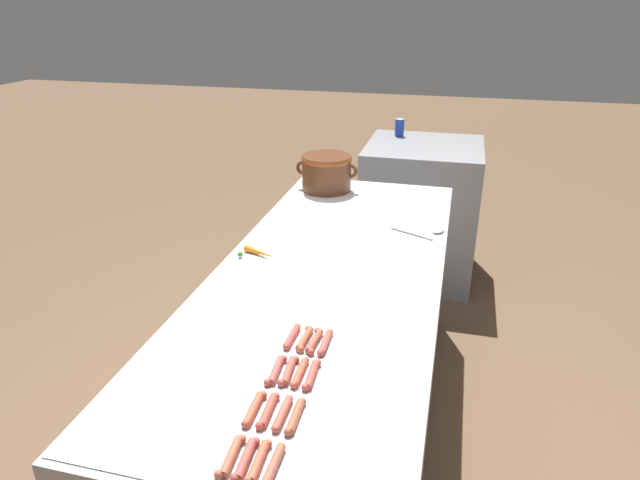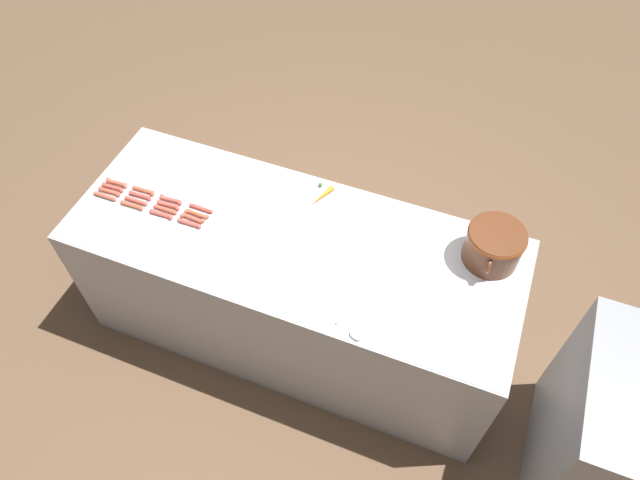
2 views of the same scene
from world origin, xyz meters
The scene contains 23 objects.
ground_plane centered at (0.00, 0.00, 0.00)m, with size 20.00×20.00×0.00m, color brown.
griddle_counter centered at (0.00, 0.00, 0.46)m, with size 0.91×2.37×0.91m.
back_cabinet centered at (0.24, 1.87, 0.49)m, with size 0.79×0.80×0.98m, color gray.
hot_dog_0 centered at (0.01, -1.05, 0.92)m, with size 0.03×0.14×0.02m.
hot_dog_1 centered at (0.00, -0.88, 0.92)m, with size 0.03×0.14×0.02m.
hot_dog_2 centered at (0.01, -0.71, 0.92)m, with size 0.03×0.14×0.02m.
hot_dog_3 centered at (0.00, -0.53, 0.92)m, with size 0.03×0.14×0.02m.
hot_dog_4 centered at (0.04, -1.05, 0.92)m, with size 0.03×0.14×0.02m.
hot_dog_5 centered at (0.04, -0.88, 0.92)m, with size 0.03×0.14×0.02m.
hot_dog_6 centered at (0.04, -0.71, 0.92)m, with size 0.03×0.14×0.02m.
hot_dog_7 centered at (0.04, -0.53, 0.92)m, with size 0.03×0.14×0.02m.
hot_dog_8 centered at (0.08, -1.05, 0.92)m, with size 0.03×0.14×0.02m.
hot_dog_9 centered at (0.08, -0.88, 0.92)m, with size 0.02×0.14×0.02m.
hot_dog_10 centered at (0.08, -0.70, 0.92)m, with size 0.02×0.14×0.02m.
hot_dog_11 centered at (0.08, -0.54, 0.92)m, with size 0.03×0.14×0.02m.
hot_dog_12 centered at (0.11, -1.06, 0.92)m, with size 0.02×0.14×0.02m.
hot_dog_13 centered at (0.12, -0.88, 0.92)m, with size 0.03×0.14×0.02m.
hot_dog_14 centered at (0.11, -0.71, 0.92)m, with size 0.03×0.14×0.02m.
hot_dog_15 centered at (0.11, -0.54, 0.92)m, with size 0.03×0.14×0.02m.
bean_pot centered at (-0.25, 0.96, 1.03)m, with size 0.36×0.29×0.20m.
serving_spoon centered at (0.37, 0.47, 0.92)m, with size 0.26×0.15×0.02m.
carrot centered at (-0.32, 0.03, 0.93)m, with size 0.17×0.09×0.03m.
soda_can centered at (0.03, 2.08, 1.04)m, with size 0.07×0.07×0.12m.
Camera 1 is at (0.46, -1.98, 1.94)m, focal length 31.22 mm.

